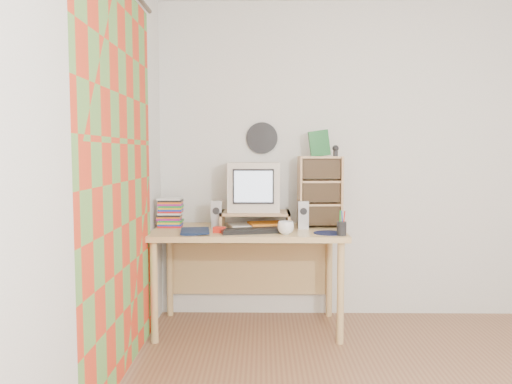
{
  "coord_description": "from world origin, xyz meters",
  "views": [
    {
      "loc": [
        -0.92,
        -2.26,
        1.31
      ],
      "look_at": [
        -0.97,
        1.33,
        1.03
      ],
      "focal_mm": 35.0,
      "sensor_mm": 36.0,
      "label": 1
    }
  ],
  "objects_px": {
    "cd_rack": "(320,192)",
    "diary": "(181,230)",
    "crt_monitor": "(254,187)",
    "keyboard": "(251,231)",
    "mug": "(286,228)",
    "dvd_stack": "(170,211)",
    "desk": "(248,246)"
  },
  "relations": [
    {
      "from": "crt_monitor",
      "to": "dvd_stack",
      "type": "bearing_deg",
      "value": -176.16
    },
    {
      "from": "desk",
      "to": "diary",
      "type": "distance_m",
      "value": 0.55
    },
    {
      "from": "keyboard",
      "to": "cd_rack",
      "type": "xyz_separation_m",
      "value": [
        0.51,
        0.3,
        0.25
      ]
    },
    {
      "from": "diary",
      "to": "mug",
      "type": "bearing_deg",
      "value": -10.69
    },
    {
      "from": "cd_rack",
      "to": "keyboard",
      "type": "bearing_deg",
      "value": -153.39
    },
    {
      "from": "mug",
      "to": "diary",
      "type": "distance_m",
      "value": 0.74
    },
    {
      "from": "dvd_stack",
      "to": "desk",
      "type": "bearing_deg",
      "value": -4.48
    },
    {
      "from": "dvd_stack",
      "to": "cd_rack",
      "type": "relative_size",
      "value": 0.46
    },
    {
      "from": "keyboard",
      "to": "diary",
      "type": "height_order",
      "value": "diary"
    },
    {
      "from": "desk",
      "to": "dvd_stack",
      "type": "xyz_separation_m",
      "value": [
        -0.59,
        0.04,
        0.26
      ]
    },
    {
      "from": "crt_monitor",
      "to": "dvd_stack",
      "type": "xyz_separation_m",
      "value": [
        -0.63,
        -0.04,
        -0.18
      ]
    },
    {
      "from": "crt_monitor",
      "to": "cd_rack",
      "type": "xyz_separation_m",
      "value": [
        0.5,
        -0.02,
        -0.04
      ]
    },
    {
      "from": "dvd_stack",
      "to": "diary",
      "type": "height_order",
      "value": "dvd_stack"
    },
    {
      "from": "desk",
      "to": "keyboard",
      "type": "xyz_separation_m",
      "value": [
        0.03,
        -0.23,
        0.15
      ]
    },
    {
      "from": "desk",
      "to": "dvd_stack",
      "type": "distance_m",
      "value": 0.65
    },
    {
      "from": "keyboard",
      "to": "dvd_stack",
      "type": "xyz_separation_m",
      "value": [
        -0.62,
        0.27,
        0.11
      ]
    },
    {
      "from": "crt_monitor",
      "to": "dvd_stack",
      "type": "height_order",
      "value": "crt_monitor"
    },
    {
      "from": "keyboard",
      "to": "mug",
      "type": "distance_m",
      "value": 0.25
    },
    {
      "from": "cd_rack",
      "to": "diary",
      "type": "bearing_deg",
      "value": -166.25
    },
    {
      "from": "crt_monitor",
      "to": "diary",
      "type": "xyz_separation_m",
      "value": [
        -0.51,
        -0.33,
        -0.28
      ]
    },
    {
      "from": "cd_rack",
      "to": "mug",
      "type": "xyz_separation_m",
      "value": [
        -0.27,
        -0.35,
        -0.22
      ]
    },
    {
      "from": "dvd_stack",
      "to": "mug",
      "type": "height_order",
      "value": "dvd_stack"
    },
    {
      "from": "crt_monitor",
      "to": "desk",
      "type": "bearing_deg",
      "value": -113.86
    },
    {
      "from": "keyboard",
      "to": "crt_monitor",
      "type": "bearing_deg",
      "value": 75.32
    },
    {
      "from": "cd_rack",
      "to": "diary",
      "type": "xyz_separation_m",
      "value": [
        -1.01,
        -0.31,
        -0.24
      ]
    },
    {
      "from": "crt_monitor",
      "to": "mug",
      "type": "relative_size",
      "value": 3.43
    },
    {
      "from": "dvd_stack",
      "to": "mug",
      "type": "distance_m",
      "value": 0.93
    },
    {
      "from": "cd_rack",
      "to": "diary",
      "type": "relative_size",
      "value": 2.2
    },
    {
      "from": "keyboard",
      "to": "diary",
      "type": "xyz_separation_m",
      "value": [
        -0.5,
        -0.02,
        0.01
      ]
    },
    {
      "from": "desk",
      "to": "diary",
      "type": "bearing_deg",
      "value": -152.33
    },
    {
      "from": "dvd_stack",
      "to": "mug",
      "type": "relative_size",
      "value": 2.19
    },
    {
      "from": "crt_monitor",
      "to": "dvd_stack",
      "type": "relative_size",
      "value": 1.56
    }
  ]
}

